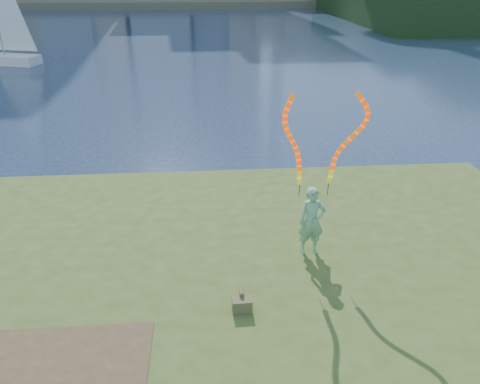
{
  "coord_description": "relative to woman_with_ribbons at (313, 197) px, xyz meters",
  "views": [
    {
      "loc": [
        0.46,
        -8.53,
        6.78
      ],
      "look_at": [
        1.21,
        1.0,
        2.12
      ],
      "focal_mm": 35.0,
      "sensor_mm": 36.0,
      "label": 1
    }
  ],
  "objects": [
    {
      "name": "woman_with_ribbons",
      "position": [
        0.0,
        0.0,
        0.0
      ],
      "size": [
        2.05,
        0.41,
        4.0
      ],
      "rotation": [
        0.0,
        0.0,
        0.05
      ],
      "color": "#10651D",
      "rests_on": "grassy_knoll"
    },
    {
      "name": "canvas_bag",
      "position": [
        -1.73,
        -1.93,
        -1.26
      ],
      "size": [
        0.38,
        0.44,
        0.36
      ],
      "rotation": [
        0.0,
        0.0,
        0.03
      ],
      "color": "brown",
      "rests_on": "grassy_knoll"
    },
    {
      "name": "grassy_knoll",
      "position": [
        -2.78,
        -2.75,
        -1.87
      ],
      "size": [
        20.0,
        18.0,
        0.8
      ],
      "color": "#3B4B1A",
      "rests_on": "ground"
    },
    {
      "name": "ground",
      "position": [
        -2.78,
        -0.46,
        -2.21
      ],
      "size": [
        320.0,
        320.0,
        0.0
      ],
      "primitive_type": "plane",
      "color": "#18253E",
      "rests_on": "ground"
    },
    {
      "name": "sailboat",
      "position": [
        -16.84,
        28.23,
        -0.78
      ],
      "size": [
        5.5,
        3.17,
        8.34
      ],
      "rotation": [
        0.0,
        0.0,
        -0.31
      ],
      "color": "silver",
      "rests_on": "ground"
    }
  ]
}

